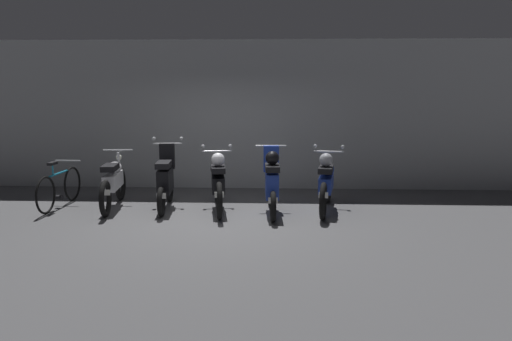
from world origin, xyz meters
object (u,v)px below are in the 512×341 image
at_px(motorbike_slot_2, 218,182).
at_px(bicycle, 60,188).
at_px(motorbike_slot_0, 113,182).
at_px(motorbike_slot_1, 166,180).
at_px(motorbike_slot_3, 272,182).
at_px(motorbike_slot_4, 326,182).

relative_size(motorbike_slot_2, bicycle, 1.12).
bearing_deg(motorbike_slot_2, motorbike_slot_0, 177.07).
distance_m(motorbike_slot_0, motorbike_slot_2, 1.97).
height_order(motorbike_slot_0, motorbike_slot_2, motorbike_slot_2).
relative_size(motorbike_slot_1, motorbike_slot_2, 0.87).
bearing_deg(bicycle, motorbike_slot_1, -0.17).
height_order(motorbike_slot_3, bicycle, motorbike_slot_3).
bearing_deg(motorbike_slot_2, motorbike_slot_3, -10.66).
distance_m(motorbike_slot_1, motorbike_slot_2, 0.99).
bearing_deg(motorbike_slot_3, motorbike_slot_0, 174.47).
bearing_deg(motorbike_slot_4, motorbike_slot_3, -167.15).
height_order(motorbike_slot_1, motorbike_slot_2, motorbike_slot_1).
height_order(motorbike_slot_2, motorbike_slot_3, motorbike_slot_3).
xyz_separation_m(motorbike_slot_2, bicycle, (-2.99, 0.10, -0.17)).
height_order(motorbike_slot_0, motorbike_slot_4, motorbike_slot_4).
xyz_separation_m(motorbike_slot_1, motorbike_slot_4, (2.95, -0.06, 0.00)).
bearing_deg(motorbike_slot_1, bicycle, 179.83).
height_order(motorbike_slot_1, motorbike_slot_4, motorbike_slot_1).
bearing_deg(motorbike_slot_0, motorbike_slot_2, -2.93).
bearing_deg(motorbike_slot_1, motorbike_slot_3, -8.21).
xyz_separation_m(motorbike_slot_1, bicycle, (-2.01, 0.01, -0.17)).
distance_m(motorbike_slot_3, motorbike_slot_4, 1.01).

